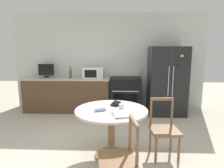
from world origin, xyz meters
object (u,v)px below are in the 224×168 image
at_px(dining_chair_near, 119,159).
at_px(dining_chair_right, 164,130).
at_px(refrigerator, 167,81).
at_px(wallet, 116,104).
at_px(microwave, 93,73).
at_px(candle_glass, 121,107).
at_px(countertop_tv, 46,70).
at_px(oven_range, 125,94).
at_px(counter_bottle, 70,74).

height_order(dining_chair_near, dining_chair_right, same).
bearing_deg(refrigerator, dining_chair_right, -103.16).
xyz_separation_m(dining_chair_near, dining_chair_right, (0.68, 0.86, 0.00)).
bearing_deg(dining_chair_near, wallet, -5.87).
xyz_separation_m(microwave, candle_glass, (0.73, -2.23, -0.24)).
relative_size(countertop_tv, candle_glass, 5.13).
relative_size(refrigerator, wallet, 9.88).
relative_size(oven_range, countertop_tv, 2.64).
height_order(countertop_tv, candle_glass, countertop_tv).
distance_m(refrigerator, wallet, 2.34).
bearing_deg(refrigerator, counter_bottle, 178.87).
bearing_deg(counter_bottle, dining_chair_right, -47.51).
bearing_deg(countertop_tv, microwave, -3.88).
bearing_deg(dining_chair_near, countertop_tv, 22.36).
bearing_deg(dining_chair_near, microwave, 3.07).
height_order(oven_range, dining_chair_right, oven_range).
bearing_deg(oven_range, dining_chair_near, -92.40).
bearing_deg(refrigerator, candle_glass, -118.34).
bearing_deg(dining_chair_right, counter_bottle, -53.24).
height_order(countertop_tv, dining_chair_near, countertop_tv).
relative_size(refrigerator, counter_bottle, 5.54).
height_order(dining_chair_near, wallet, dining_chair_near).
xyz_separation_m(microwave, countertop_tv, (-1.28, 0.09, 0.06)).
bearing_deg(microwave, countertop_tv, 176.12).
distance_m(dining_chair_right, wallet, 0.85).
bearing_deg(candle_glass, countertop_tv, 130.97).
xyz_separation_m(oven_range, dining_chair_right, (0.56, -2.19, -0.03)).
height_order(refrigerator, counter_bottle, refrigerator).
bearing_deg(counter_bottle, wallet, -58.68).
distance_m(oven_range, candle_glass, 2.24).
xyz_separation_m(oven_range, countertop_tv, (-2.12, 0.10, 0.62)).
bearing_deg(counter_bottle, oven_range, 0.78).
xyz_separation_m(dining_chair_near, wallet, (-0.07, 1.01, 0.36)).
relative_size(countertop_tv, dining_chair_right, 0.45).
distance_m(oven_range, counter_bottle, 1.53).
xyz_separation_m(refrigerator, countertop_tv, (-3.17, 0.17, 0.23)).
height_order(countertop_tv, counter_bottle, countertop_tv).
bearing_deg(dining_chair_near, oven_range, -12.26).
bearing_deg(candle_glass, counter_bottle, 121.16).
distance_m(microwave, wallet, 2.17).
xyz_separation_m(refrigerator, dining_chair_right, (-0.50, -2.12, -0.42)).
xyz_separation_m(microwave, wallet, (0.63, -2.06, -0.24)).
bearing_deg(refrigerator, wallet, -122.30).
relative_size(dining_chair_near, candle_glass, 11.32).
bearing_deg(microwave, candle_glass, -71.92).
bearing_deg(microwave, counter_bottle, -176.54).
xyz_separation_m(microwave, dining_chair_right, (1.39, -2.21, -0.60)).
height_order(refrigerator, countertop_tv, refrigerator).
distance_m(refrigerator, dining_chair_right, 2.22).
relative_size(countertop_tv, counter_bottle, 1.32).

